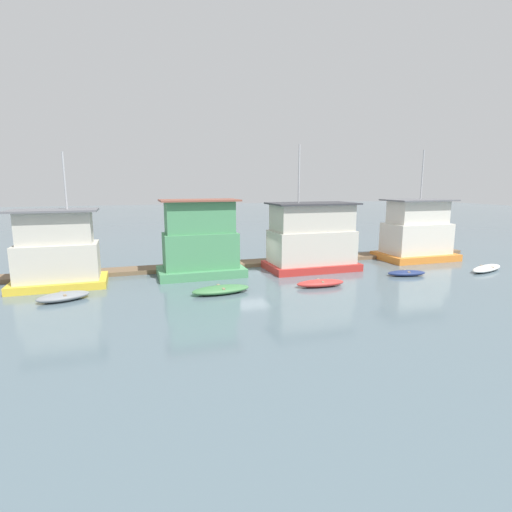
{
  "coord_description": "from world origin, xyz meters",
  "views": [
    {
      "loc": [
        -8.68,
        -27.83,
        6.56
      ],
      "look_at": [
        0.0,
        -1.0,
        1.4
      ],
      "focal_mm": 28.0,
      "sensor_mm": 36.0,
      "label": 1
    }
  ],
  "objects_px": {
    "dinghy_grey": "(63,296)",
    "houseboat_orange": "(416,233)",
    "dinghy_white": "(487,268)",
    "houseboat_yellow": "(57,253)",
    "dinghy_navy": "(406,273)",
    "houseboat_red": "(311,238)",
    "dinghy_green": "(221,290)",
    "dinghy_red": "(320,283)",
    "houseboat_green": "(200,242)"
  },
  "relations": [
    {
      "from": "houseboat_orange",
      "to": "dinghy_green",
      "type": "xyz_separation_m",
      "value": [
        -18.66,
        -5.58,
        -2.04
      ]
    },
    {
      "from": "houseboat_green",
      "to": "dinghy_navy",
      "type": "relative_size",
      "value": 2.07
    },
    {
      "from": "houseboat_red",
      "to": "dinghy_navy",
      "type": "relative_size",
      "value": 3.2
    },
    {
      "from": "dinghy_red",
      "to": "dinghy_white",
      "type": "height_order",
      "value": "dinghy_red"
    },
    {
      "from": "houseboat_orange",
      "to": "dinghy_navy",
      "type": "height_order",
      "value": "houseboat_orange"
    },
    {
      "from": "houseboat_orange",
      "to": "dinghy_green",
      "type": "height_order",
      "value": "houseboat_orange"
    },
    {
      "from": "dinghy_navy",
      "to": "dinghy_green",
      "type": "bearing_deg",
      "value": -178.04
    },
    {
      "from": "houseboat_yellow",
      "to": "dinghy_grey",
      "type": "relative_size",
      "value": 2.75
    },
    {
      "from": "houseboat_red",
      "to": "dinghy_grey",
      "type": "bearing_deg",
      "value": -168.88
    },
    {
      "from": "dinghy_grey",
      "to": "dinghy_white",
      "type": "distance_m",
      "value": 29.43
    },
    {
      "from": "houseboat_yellow",
      "to": "houseboat_orange",
      "type": "relative_size",
      "value": 0.91
    },
    {
      "from": "houseboat_red",
      "to": "houseboat_orange",
      "type": "bearing_deg",
      "value": 5.09
    },
    {
      "from": "dinghy_grey",
      "to": "dinghy_green",
      "type": "xyz_separation_m",
      "value": [
        8.84,
        -1.3,
        -0.0
      ]
    },
    {
      "from": "dinghy_green",
      "to": "dinghy_red",
      "type": "height_order",
      "value": "dinghy_green"
    },
    {
      "from": "houseboat_red",
      "to": "dinghy_white",
      "type": "xyz_separation_m",
      "value": [
        12.37,
        -4.75,
        -2.19
      ]
    },
    {
      "from": "dinghy_grey",
      "to": "dinghy_red",
      "type": "bearing_deg",
      "value": -6.36
    },
    {
      "from": "dinghy_navy",
      "to": "houseboat_orange",
      "type": "bearing_deg",
      "value": 46.21
    },
    {
      "from": "houseboat_red",
      "to": "dinghy_white",
      "type": "height_order",
      "value": "houseboat_red"
    },
    {
      "from": "dinghy_green",
      "to": "dinghy_navy",
      "type": "distance_m",
      "value": 13.76
    },
    {
      "from": "houseboat_red",
      "to": "dinghy_grey",
      "type": "height_order",
      "value": "houseboat_red"
    },
    {
      "from": "dinghy_grey",
      "to": "dinghy_navy",
      "type": "height_order",
      "value": "dinghy_grey"
    },
    {
      "from": "houseboat_red",
      "to": "dinghy_white",
      "type": "relative_size",
      "value": 2.31
    },
    {
      "from": "houseboat_red",
      "to": "dinghy_grey",
      "type": "xyz_separation_m",
      "value": [
        -17.03,
        -3.35,
        -2.16
      ]
    },
    {
      "from": "houseboat_yellow",
      "to": "houseboat_green",
      "type": "bearing_deg",
      "value": 1.53
    },
    {
      "from": "houseboat_yellow",
      "to": "dinghy_navy",
      "type": "height_order",
      "value": "houseboat_yellow"
    },
    {
      "from": "houseboat_yellow",
      "to": "dinghy_navy",
      "type": "xyz_separation_m",
      "value": [
        23.26,
        -4.35,
        -1.97
      ]
    },
    {
      "from": "houseboat_green",
      "to": "dinghy_green",
      "type": "distance_m",
      "value": 5.53
    },
    {
      "from": "dinghy_grey",
      "to": "houseboat_green",
      "type": "bearing_deg",
      "value": 23.77
    },
    {
      "from": "houseboat_yellow",
      "to": "houseboat_red",
      "type": "bearing_deg",
      "value": -0.56
    },
    {
      "from": "houseboat_red",
      "to": "dinghy_white",
      "type": "bearing_deg",
      "value": -21.0
    },
    {
      "from": "houseboat_yellow",
      "to": "dinghy_red",
      "type": "xyz_separation_m",
      "value": [
        15.95,
        -5.22,
        -1.93
      ]
    },
    {
      "from": "houseboat_orange",
      "to": "dinghy_white",
      "type": "height_order",
      "value": "houseboat_orange"
    },
    {
      "from": "houseboat_red",
      "to": "dinghy_navy",
      "type": "height_order",
      "value": "houseboat_red"
    },
    {
      "from": "dinghy_green",
      "to": "houseboat_yellow",
      "type": "bearing_deg",
      "value": 153.09
    },
    {
      "from": "houseboat_green",
      "to": "dinghy_green",
      "type": "height_order",
      "value": "houseboat_green"
    },
    {
      "from": "dinghy_grey",
      "to": "houseboat_orange",
      "type": "bearing_deg",
      "value": 8.85
    },
    {
      "from": "houseboat_orange",
      "to": "dinghy_white",
      "type": "bearing_deg",
      "value": -71.51
    },
    {
      "from": "dinghy_white",
      "to": "dinghy_green",
      "type": "bearing_deg",
      "value": 179.72
    },
    {
      "from": "dinghy_green",
      "to": "dinghy_white",
      "type": "height_order",
      "value": "dinghy_green"
    },
    {
      "from": "dinghy_grey",
      "to": "dinghy_red",
      "type": "distance_m",
      "value": 15.39
    },
    {
      "from": "houseboat_yellow",
      "to": "houseboat_green",
      "type": "relative_size",
      "value": 1.4
    },
    {
      "from": "houseboat_red",
      "to": "dinghy_green",
      "type": "height_order",
      "value": "houseboat_red"
    },
    {
      "from": "houseboat_green",
      "to": "dinghy_navy",
      "type": "xyz_separation_m",
      "value": [
        14.05,
        -4.6,
        -2.22
      ]
    },
    {
      "from": "houseboat_green",
      "to": "houseboat_red",
      "type": "xyz_separation_m",
      "value": [
        8.48,
        -0.42,
        -0.02
      ]
    },
    {
      "from": "houseboat_green",
      "to": "houseboat_orange",
      "type": "height_order",
      "value": "houseboat_orange"
    },
    {
      "from": "houseboat_yellow",
      "to": "dinghy_green",
      "type": "xyz_separation_m",
      "value": [
        9.5,
        -4.82,
        -1.93
      ]
    },
    {
      "from": "houseboat_orange",
      "to": "dinghy_red",
      "type": "bearing_deg",
      "value": -153.88
    },
    {
      "from": "dinghy_red",
      "to": "dinghy_navy",
      "type": "relative_size",
      "value": 1.12
    },
    {
      "from": "houseboat_yellow",
      "to": "dinghy_red",
      "type": "distance_m",
      "value": 16.89
    },
    {
      "from": "dinghy_navy",
      "to": "houseboat_yellow",
      "type": "bearing_deg",
      "value": 169.4
    }
  ]
}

